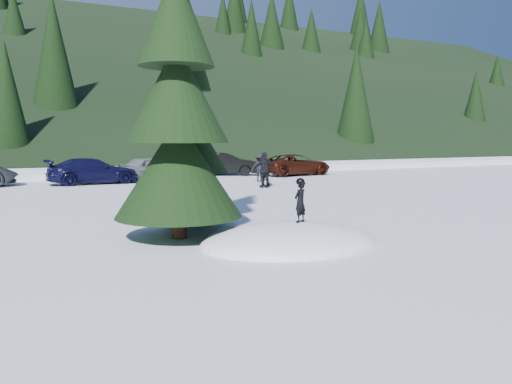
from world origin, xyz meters
name	(u,v)px	position (x,y,z in m)	size (l,w,h in m)	color
ground	(290,243)	(0.00, 0.00, 0.00)	(200.00, 200.00, 0.00)	white
snow_mound	(290,243)	(0.00, 0.00, 0.00)	(4.48, 3.52, 0.96)	white
forest_hillside	(61,53)	(0.00, 54.00, 12.50)	(200.00, 60.00, 25.00)	black
spruce_tall	(177,106)	(-2.20, 1.80, 3.32)	(3.20, 3.20, 8.60)	black
spruce_short	(197,153)	(-1.20, 3.20, 2.10)	(2.20, 2.20, 5.37)	black
child_skier	(300,202)	(0.34, 0.09, 0.99)	(0.37, 0.24, 1.02)	black
adult_0	(263,171)	(5.95, 13.06, 0.79)	(0.77, 0.60, 1.58)	black
adult_1	(265,170)	(5.58, 12.15, 0.91)	(1.07, 0.44, 1.82)	black
adult_2	(260,168)	(6.90, 15.36, 0.82)	(1.06, 0.61, 1.64)	black
car_3	(93,171)	(-1.91, 18.28, 0.71)	(1.99, 4.89, 1.42)	black
car_4	(152,168)	(1.73, 19.76, 0.71)	(1.67, 4.14, 1.41)	gray
car_5	(226,164)	(7.10, 20.89, 0.76)	(1.60, 4.59, 1.51)	black
car_6	(295,165)	(11.31, 18.80, 0.71)	(2.35, 5.10, 1.42)	black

